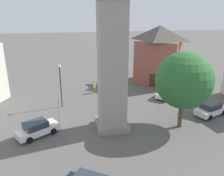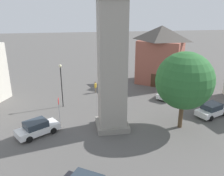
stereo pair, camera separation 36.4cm
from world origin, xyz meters
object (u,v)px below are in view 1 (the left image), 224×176
object	(u,v)px
car_silver_kerb	(211,109)
tree	(184,80)
car_blue_kerb	(167,92)
building_corner_back	(159,54)
pedestrian	(94,86)
car_white_side	(37,128)
lamp_post	(60,79)
road_sign	(58,107)

from	to	relation	value
car_silver_kerb	tree	xyz separation A→B (m)	(1.93, -4.81, 4.35)
car_blue_kerb	building_corner_back	distance (m)	7.93
tree	building_corner_back	bearing A→B (deg)	168.06
car_blue_kerb	tree	size ratio (longest dim) A/B	0.52
car_blue_kerb	pedestrian	xyz separation A→B (m)	(-3.63, -9.77, 0.25)
car_blue_kerb	car_white_side	xyz separation A→B (m)	(7.42, -16.60, 0.00)
tree	lamp_post	size ratio (longest dim) A/B	1.46
car_silver_kerb	pedestrian	world-z (taller)	pedestrian
lamp_post	building_corner_back	bearing A→B (deg)	115.74
tree	car_silver_kerb	bearing A→B (deg)	111.84
car_silver_kerb	building_corner_back	distance (m)	13.77
car_silver_kerb	car_blue_kerb	bearing A→B (deg)	-156.49
pedestrian	tree	bearing A→B (deg)	32.99
car_silver_kerb	lamp_post	xyz separation A→B (m)	(-5.63, -17.10, 2.85)
car_silver_kerb	building_corner_back	world-z (taller)	building_corner_back
car_white_side	tree	distance (m)	15.20
pedestrian	building_corner_back	xyz separation A→B (m)	(-3.14, 10.88, 3.72)
car_blue_kerb	lamp_post	world-z (taller)	lamp_post
car_blue_kerb	road_sign	bearing A→B (deg)	-70.77
car_white_side	lamp_post	world-z (taller)	lamp_post
pedestrian	tree	xyz separation A→B (m)	(11.87, 7.70, 4.10)
car_blue_kerb	lamp_post	size ratio (longest dim) A/B	0.76
car_silver_kerb	tree	world-z (taller)	tree
pedestrian	lamp_post	xyz separation A→B (m)	(4.31, -4.58, 2.60)
tree	lamp_post	bearing A→B (deg)	-121.59
lamp_post	pedestrian	bearing A→B (deg)	133.25
car_silver_kerb	road_sign	xyz separation A→B (m)	(-1.24, -17.30, 1.14)
pedestrian	building_corner_back	world-z (taller)	building_corner_back
car_white_side	building_corner_back	world-z (taller)	building_corner_back
car_silver_kerb	lamp_post	bearing A→B (deg)	-108.23
car_silver_kerb	building_corner_back	size ratio (longest dim) A/B	0.48
car_blue_kerb	tree	distance (m)	9.55
tree	lamp_post	xyz separation A→B (m)	(-7.56, -12.29, -1.50)
tree	road_sign	world-z (taller)	tree
car_blue_kerb	road_sign	xyz separation A→B (m)	(5.08, -14.55, 1.14)
car_white_side	lamp_post	bearing A→B (deg)	161.50
car_silver_kerb	pedestrian	size ratio (longest dim) A/B	2.64
tree	building_corner_back	world-z (taller)	building_corner_back
car_silver_kerb	building_corner_back	bearing A→B (deg)	-172.88
car_white_side	lamp_post	xyz separation A→B (m)	(-6.73, 2.25, 2.85)
car_silver_kerb	lamp_post	world-z (taller)	lamp_post
lamp_post	car_blue_kerb	bearing A→B (deg)	92.73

